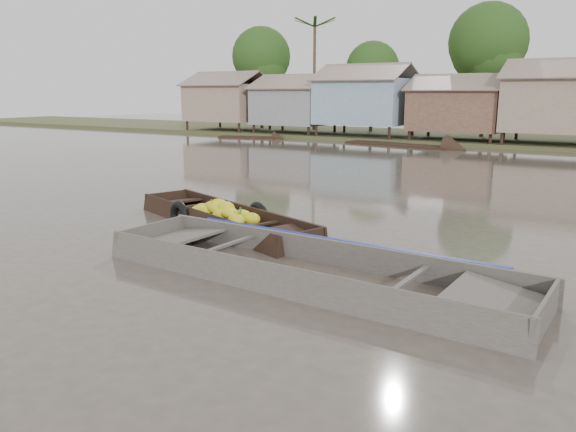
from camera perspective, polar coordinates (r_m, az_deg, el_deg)
The scene contains 3 objects.
ground at distance 11.33m, azimuth -4.76°, elevation -4.92°, with size 120.00×120.00×0.00m, color #474036.
banana_boat at distance 14.64m, azimuth -6.84°, elevation -0.13°, with size 6.55×3.58×0.89m.
viewer_boat at distance 10.41m, azimuth 2.04°, elevation -6.02°, with size 8.41×2.51×0.67m.
Camera 1 is at (6.46, -8.68, 3.38)m, focal length 35.00 mm.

